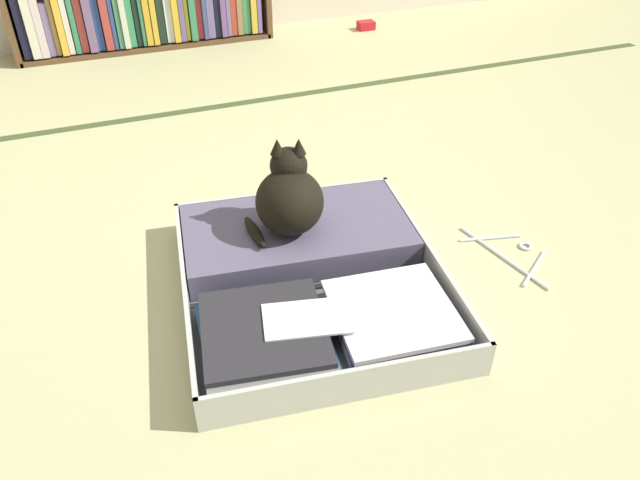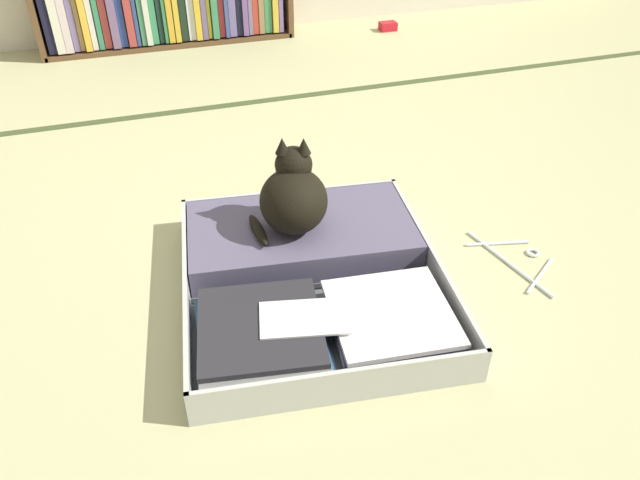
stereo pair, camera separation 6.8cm
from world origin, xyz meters
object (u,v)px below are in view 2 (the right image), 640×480
black_cat (293,196)px  clothes_hanger (517,259)px  small_red_pouch (388,26)px  open_suitcase (309,272)px

black_cat → clothes_hanger: 0.71m
black_cat → small_red_pouch: (1.17, 2.00, -0.18)m
open_suitcase → small_red_pouch: size_ratio=8.96×
black_cat → clothes_hanger: (0.64, -0.25, -0.20)m
black_cat → clothes_hanger: black_cat is taller
black_cat → small_red_pouch: black_cat is taller
clothes_hanger → open_suitcase: bearing=172.0°
open_suitcase → small_red_pouch: (1.17, 2.16, -0.02)m
clothes_hanger → small_red_pouch: 2.31m
open_suitcase → black_cat: black_cat is taller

